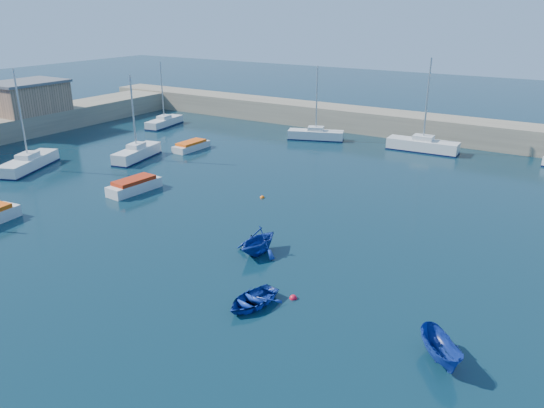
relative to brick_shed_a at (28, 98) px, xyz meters
The scene contains 15 objects.
ground 48.55m from the brick_shed_a, 29.74° to the right, with size 220.00×220.00×0.00m, color #0B2633.
back_wall 47.50m from the brick_shed_a, 27.65° to the left, with size 96.00×4.50×2.60m, color gray.
brick_shed_a is the anchor object (origin of this frame).
sailboat_2 17.38m from the brick_shed_a, 36.12° to the right, with size 4.52×7.31×9.27m.
sailboat_3 20.25m from the brick_shed_a, ahead, with size 2.97×6.44×8.30m.
sailboat_4 16.19m from the brick_shed_a, 43.92° to the left, with size 2.61×6.31×8.03m.
sailboat_5 34.62m from the brick_shed_a, 25.18° to the left, with size 6.48×3.78×8.28m.
sailboat_6 46.14m from the brick_shed_a, 20.39° to the left, with size 7.38×2.34×9.61m.
motorboat_1 28.71m from the brick_shed_a, 19.32° to the right, with size 2.00×4.75×1.14m.
motorboat_2 22.58m from the brick_shed_a, ahead, with size 1.65×4.50×0.92m.
dinghy_center 49.10m from the brick_shed_a, 22.92° to the right, with size 2.28×3.20×0.66m, color navy.
dinghy_left 44.30m from the brick_shed_a, 18.15° to the right, with size 2.81×3.26×1.72m, color navy.
dinghy_right 57.71m from the brick_shed_a, 18.83° to the right, with size 1.17×3.10×1.20m, color navy.
buoy_1 49.83m from the brick_shed_a, 20.44° to the right, with size 0.42×0.42×0.42m, color red.
buoy_3 37.26m from the brick_shed_a, ahead, with size 0.38×0.38×0.38m, color #F1600C.
Camera 1 is at (16.45, -14.55, 14.39)m, focal length 35.00 mm.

